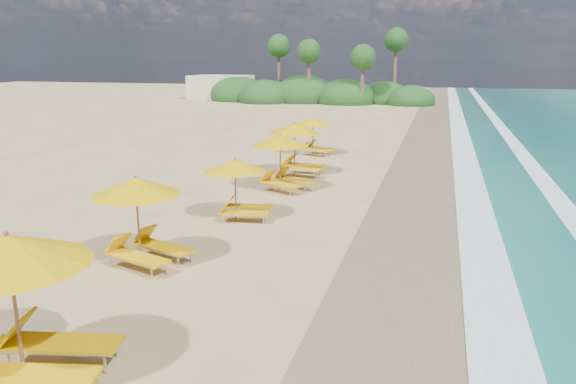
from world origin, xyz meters
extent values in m
plane|color=tan|center=(0.00, 0.00, 0.00)|extent=(160.00, 160.00, 0.00)
cube|color=#867650|center=(4.00, 0.00, 0.01)|extent=(4.00, 160.00, 0.01)
cube|color=white|center=(5.50, 0.00, 0.03)|extent=(1.20, 160.00, 0.01)
cylinder|color=olive|center=(-2.02, -8.59, 1.21)|extent=(0.06, 0.06, 2.43)
cone|color=#E4A904|center=(-2.02, -8.59, 2.22)|extent=(2.97, 2.97, 0.49)
sphere|color=olive|center=(-2.02, -8.59, 2.49)|extent=(0.09, 0.09, 0.09)
cylinder|color=olive|center=(-2.92, -3.46, 1.08)|extent=(0.05, 0.05, 2.17)
cone|color=#E4A904|center=(-2.92, -3.46, 1.98)|extent=(2.79, 2.79, 0.44)
sphere|color=olive|center=(-2.92, -3.46, 2.22)|extent=(0.08, 0.08, 0.08)
cylinder|color=olive|center=(-1.96, 0.79, 0.95)|extent=(0.05, 0.05, 1.91)
cone|color=#E4A904|center=(-1.96, 0.79, 1.74)|extent=(2.26, 2.26, 0.38)
sphere|color=olive|center=(-1.96, 0.79, 1.96)|extent=(0.07, 0.07, 0.07)
cylinder|color=olive|center=(-1.70, 4.95, 1.06)|extent=(0.05, 0.05, 2.12)
cone|color=#E4A904|center=(-1.70, 4.95, 1.94)|extent=(2.90, 2.90, 0.43)
sphere|color=olive|center=(-1.70, 4.95, 2.18)|extent=(0.08, 0.08, 0.08)
cylinder|color=olive|center=(-1.89, 7.80, 1.12)|extent=(0.06, 0.06, 2.24)
cone|color=#E4A904|center=(-1.89, 7.80, 2.05)|extent=(2.45, 2.45, 0.45)
sphere|color=olive|center=(-1.89, 7.80, 2.30)|extent=(0.08, 0.08, 0.08)
cylinder|color=olive|center=(-2.27, 12.93, 0.97)|extent=(0.05, 0.05, 1.94)
cone|color=#E4A904|center=(-2.27, 12.93, 1.77)|extent=(2.38, 2.38, 0.39)
sphere|color=olive|center=(-2.27, 12.93, 1.99)|extent=(0.07, 0.07, 0.07)
ellipsoid|color=#163D14|center=(-6.00, 45.00, 0.62)|extent=(6.40, 6.40, 4.16)
ellipsoid|color=#163D14|center=(-11.00, 46.00, 0.70)|extent=(7.20, 7.20, 4.68)
ellipsoid|color=#163D14|center=(-15.00, 44.00, 0.58)|extent=(6.00, 6.00, 3.90)
ellipsoid|color=#163D14|center=(-2.00, 47.00, 0.55)|extent=(5.60, 5.60, 3.64)
ellipsoid|color=#163D14|center=(-19.00, 46.00, 0.64)|extent=(6.60, 6.60, 4.29)
ellipsoid|color=#163D14|center=(1.00, 45.00, 0.49)|extent=(5.00, 5.00, 3.25)
cylinder|color=brown|center=(-4.00, 43.00, 2.50)|extent=(0.36, 0.36, 5.00)
sphere|color=#163D14|center=(-4.00, 43.00, 5.00)|extent=(2.60, 2.60, 2.60)
cylinder|color=brown|center=(-10.00, 44.00, 2.80)|extent=(0.36, 0.36, 5.60)
sphere|color=#163D14|center=(-10.00, 44.00, 5.60)|extent=(2.60, 2.60, 2.60)
cylinder|color=brown|center=(-14.00, 46.00, 3.10)|extent=(0.36, 0.36, 6.20)
sphere|color=#163D14|center=(-14.00, 46.00, 6.20)|extent=(2.60, 2.60, 2.60)
cylinder|color=brown|center=(-1.00, 47.00, 3.40)|extent=(0.36, 0.36, 6.80)
sphere|color=#163D14|center=(-1.00, 47.00, 6.80)|extent=(2.60, 2.60, 2.60)
cube|color=beige|center=(-22.00, 48.00, 1.40)|extent=(7.00, 5.00, 2.80)
camera|label=1|loc=(4.20, -14.94, 5.09)|focal=33.94mm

